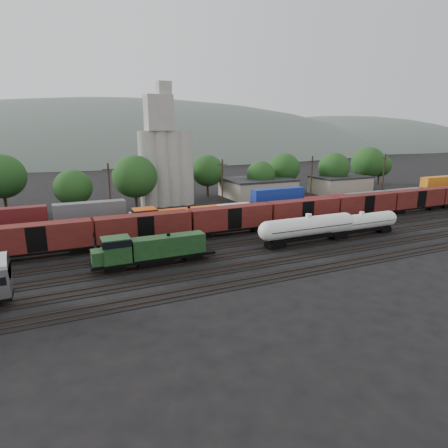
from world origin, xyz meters
name	(u,v)px	position (x,y,z in m)	size (l,w,h in m)	color
ground	(210,247)	(0.00, 0.00, 0.00)	(600.00, 600.00, 0.00)	black
tracks	(210,247)	(0.00, 0.00, 0.05)	(180.00, 33.20, 0.20)	black
green_locomotive	(148,250)	(-11.06, -5.00, 2.53)	(16.71, 2.95, 4.42)	black
tank_car_a	(308,227)	(15.15, -5.00, 2.82)	(18.15, 3.25, 4.76)	silver
tank_car_b	(361,223)	(26.47, -5.00, 2.46)	(15.71, 2.81, 4.12)	silver
orange_locomotive	(172,219)	(-3.24, 10.00, 2.72)	(19.15, 3.19, 4.79)	black
boxcar_string	(231,218)	(6.11, 5.00, 3.12)	(169.00, 2.90, 4.20)	black
container_wall	(181,212)	(0.19, 15.00, 2.65)	(171.98, 2.60, 5.80)	black
grain_silo	(166,160)	(3.28, 36.00, 11.26)	(13.40, 5.00, 29.00)	#9E9B91
industrial_sheds	(181,195)	(6.63, 35.25, 2.56)	(119.38, 17.26, 5.10)	#9E937F
tree_band	(118,176)	(-7.93, 37.29, 7.70)	(167.37, 21.18, 14.33)	black
utility_poles	(170,189)	(0.00, 22.00, 6.21)	(122.20, 0.36, 12.00)	black
distant_hills	(116,179)	(23.92, 260.00, -20.56)	(860.00, 286.00, 130.00)	#59665B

